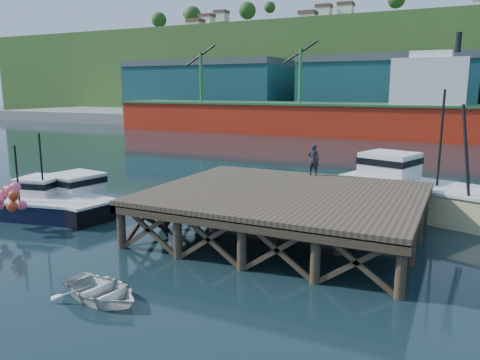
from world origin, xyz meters
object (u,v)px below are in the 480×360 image
Objects in this scene: dinghy at (101,290)px; dockworker at (313,160)px; boat_black at (61,198)px; boat_navy at (32,202)px; trawler at (423,190)px.

dinghy is 13.98m from dockworker.
dockworker is (12.42, 5.96, 2.14)m from boat_black.
dockworker is (2.95, 13.41, 2.63)m from dinghy.
boat_navy is at bearing 70.38° from dinghy.
boat_black reaches higher than dinghy.
dockworker is at bearing -140.35° from trawler.
boat_navy is 2.04× the size of dinghy.
boat_black is at bearing 20.73° from dockworker.
dinghy is at bearing -42.11° from boat_navy.
boat_navy is 0.87× the size of boat_black.
boat_black reaches higher than boat_navy.
trawler is 17.68m from dinghy.
trawler is at bearing 33.51° from boat_black.
dockworker is at bearing 34.90° from boat_black.
boat_black is 0.71× the size of trawler.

